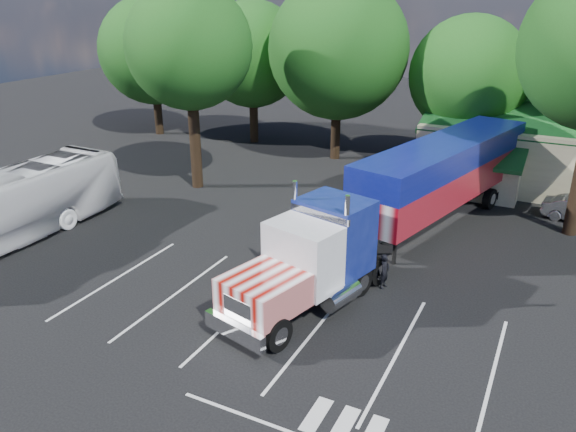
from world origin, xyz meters
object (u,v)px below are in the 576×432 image
at_px(semi_truck, 416,189).
at_px(woman, 385,271).
at_px(bicycle, 386,232).
at_px(tour_bus, 4,208).

relative_size(semi_truck, woman, 14.74).
distance_m(semi_truck, woman, 5.83).
relative_size(bicycle, tour_bus, 0.12).
relative_size(woman, bicycle, 1.00).
xyz_separation_m(semi_truck, woman, (0.24, -5.48, -1.96)).
bearing_deg(bicycle, tour_bus, -146.40).
bearing_deg(bicycle, semi_truck, 34.44).
xyz_separation_m(semi_truck, tour_bus, (-18.26, -9.50, -0.89)).
height_order(bicycle, tour_bus, tour_bus).
bearing_deg(semi_truck, woman, -72.87).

